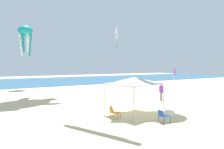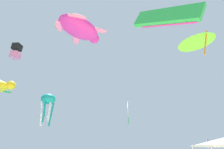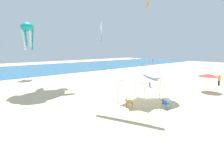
# 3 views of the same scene
# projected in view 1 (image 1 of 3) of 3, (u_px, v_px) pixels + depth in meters

# --- Properties ---
(ground) EXTENTS (120.00, 120.00, 0.10)m
(ground) POSITION_uv_depth(u_px,v_px,m) (150.00, 109.00, 16.82)
(ground) COLOR beige
(ocean_strip) EXTENTS (120.00, 26.78, 0.02)m
(ocean_strip) POSITION_uv_depth(u_px,v_px,m) (46.00, 81.00, 46.35)
(ocean_strip) COLOR #28668E
(ocean_strip) RESTS_ON ground
(canopy_tent) EXTENTS (3.99, 3.51, 2.72)m
(canopy_tent) POSITION_uv_depth(u_px,v_px,m) (134.00, 81.00, 15.01)
(canopy_tent) COLOR #B7B7BC
(canopy_tent) RESTS_ON ground
(folding_chair_facing_ocean) EXTENTS (0.69, 0.61, 0.82)m
(folding_chair_facing_ocean) POSITION_uv_depth(u_px,v_px,m) (163.00, 115.00, 12.65)
(folding_chair_facing_ocean) COLOR black
(folding_chair_facing_ocean) RESTS_ON ground
(folding_chair_left_of_tent) EXTENTS (0.79, 0.81, 0.82)m
(folding_chair_left_of_tent) POSITION_uv_depth(u_px,v_px,m) (114.00, 111.00, 13.69)
(folding_chair_left_of_tent) COLOR black
(folding_chair_left_of_tent) RESTS_ON ground
(cooler_box) EXTENTS (0.45, 0.64, 0.40)m
(cooler_box) POSITION_uv_depth(u_px,v_px,m) (170.00, 113.00, 14.33)
(cooler_box) COLOR white
(cooler_box) RESTS_ON ground
(banner_flag) EXTENTS (0.36, 0.06, 3.35)m
(banner_flag) POSITION_uv_depth(u_px,v_px,m) (174.00, 76.00, 29.60)
(banner_flag) COLOR silver
(banner_flag) RESTS_ON ground
(person_beachcomber) EXTENTS (0.41, 0.41, 1.73)m
(person_beachcomber) POSITION_uv_depth(u_px,v_px,m) (161.00, 90.00, 20.98)
(person_beachcomber) COLOR slate
(person_beachcomber) RESTS_ON ground
(kite_octopus_teal) EXTENTS (2.15, 2.15, 4.76)m
(kite_octopus_teal) POSITION_uv_depth(u_px,v_px,m) (25.00, 32.00, 31.28)
(kite_octopus_teal) COLOR teal
(kite_diamond_white) EXTENTS (2.64, 2.71, 5.32)m
(kite_diamond_white) POSITION_uv_depth(u_px,v_px,m) (117.00, 35.00, 46.45)
(kite_diamond_white) COLOR white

